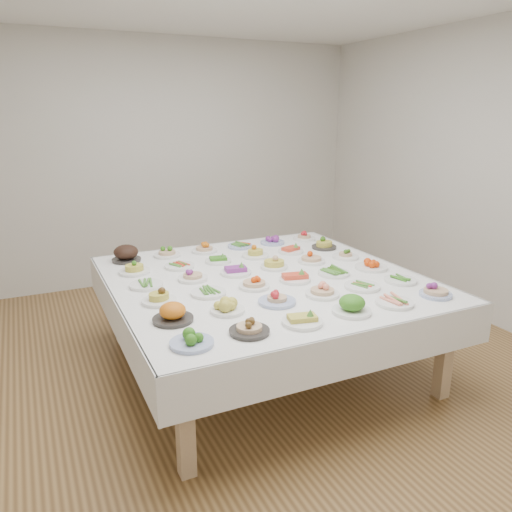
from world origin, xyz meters
name	(u,v)px	position (x,y,z in m)	size (l,w,h in m)	color
room_envelope	(243,132)	(0.00, 0.00, 1.83)	(5.02, 5.02, 2.81)	olive
display_table	(264,285)	(0.15, -0.06, 0.69)	(2.28, 2.28, 0.75)	white
dish_0	(192,337)	(-0.72, -0.93, 0.80)	(0.24, 0.24, 0.11)	#4C66B2
dish_1	(249,324)	(-0.38, -0.93, 0.81)	(0.23, 0.23, 0.13)	#2C2927
dish_2	(302,316)	(-0.03, -0.94, 0.80)	(0.24, 0.24, 0.11)	white
dish_3	(352,304)	(0.33, -0.93, 0.81)	(0.24, 0.24, 0.13)	white
dish_4	(395,301)	(0.67, -0.93, 0.78)	(0.24, 0.24, 0.06)	white
dish_5	(436,288)	(1.03, -0.93, 0.81)	(0.22, 0.22, 0.13)	#4C66B2
dish_6	(173,311)	(-0.72, -0.57, 0.82)	(0.24, 0.24, 0.14)	#2C2927
dish_7	(227,305)	(-0.37, -0.58, 0.80)	(0.22, 0.22, 0.10)	white
dish_8	(277,295)	(-0.02, -0.58, 0.81)	(0.25, 0.25, 0.13)	#4C66B2
dish_9	(323,287)	(0.33, -0.59, 0.81)	(0.23, 0.23, 0.13)	white
dish_10	(362,286)	(0.67, -0.58, 0.77)	(0.25, 0.25, 0.05)	white
dish_11	(400,280)	(1.01, -0.59, 0.77)	(0.23, 0.23, 0.05)	white
dish_12	(159,296)	(-0.72, -0.24, 0.80)	(0.23, 0.23, 0.12)	white
dish_13	(208,291)	(-0.37, -0.23, 0.77)	(0.24, 0.24, 0.05)	white
dish_14	(254,281)	(-0.02, -0.24, 0.80)	(0.22, 0.22, 0.12)	white
dish_15	(295,275)	(0.31, -0.24, 0.80)	(0.23, 0.23, 0.11)	white
dish_16	(334,271)	(0.66, -0.23, 0.78)	(0.24, 0.24, 0.06)	white
dish_17	(371,264)	(1.02, -0.23, 0.79)	(0.25, 0.25, 0.10)	white
dish_18	(146,283)	(-0.72, 0.12, 0.77)	(0.24, 0.24, 0.06)	white
dish_19	(193,274)	(-0.37, 0.11, 0.80)	(0.22, 0.22, 0.11)	white
dish_20	(236,268)	(-0.02, 0.11, 0.80)	(0.24, 0.24, 0.11)	white
dish_21	(274,261)	(0.32, 0.11, 0.81)	(0.22, 0.22, 0.13)	white
dish_22	(312,256)	(0.68, 0.12, 0.81)	(0.22, 0.22, 0.13)	white
dish_23	(346,253)	(1.01, 0.11, 0.79)	(0.22, 0.22, 0.11)	white
dish_24	(134,267)	(-0.73, 0.47, 0.80)	(0.24, 0.24, 0.12)	white
dish_25	(180,265)	(-0.37, 0.46, 0.77)	(0.24, 0.24, 0.05)	white
dish_26	(218,259)	(-0.03, 0.46, 0.78)	(0.22, 0.22, 0.09)	white
dish_27	(255,251)	(0.32, 0.47, 0.80)	(0.23, 0.23, 0.12)	white
dish_28	(291,248)	(0.67, 0.47, 0.79)	(0.22, 0.22, 0.10)	white
dish_29	(324,243)	(1.02, 0.46, 0.81)	(0.22, 0.22, 0.12)	#2C2927
dish_30	(126,253)	(-0.72, 0.83, 0.83)	(0.24, 0.24, 0.15)	#2C2927
dish_31	(167,250)	(-0.37, 0.82, 0.81)	(0.23, 0.23, 0.13)	white
dish_32	(204,245)	(-0.03, 0.81, 0.81)	(0.25, 0.25, 0.13)	white
dish_33	(240,245)	(0.33, 0.83, 0.77)	(0.23, 0.23, 0.05)	#4C66B2
dish_34	(272,240)	(0.67, 0.82, 0.79)	(0.23, 0.23, 0.09)	#4C66B2
dish_35	(304,235)	(1.02, 0.82, 0.80)	(0.22, 0.22, 0.11)	white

